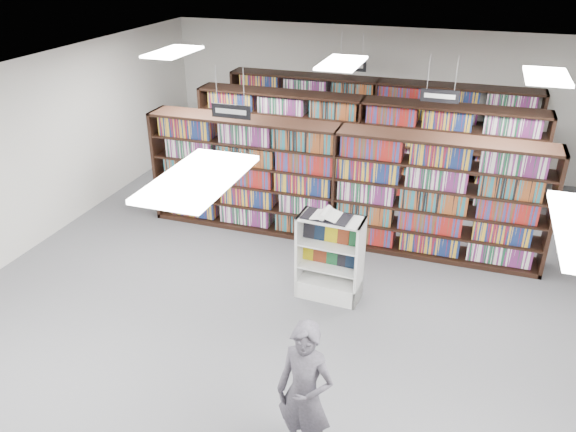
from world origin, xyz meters
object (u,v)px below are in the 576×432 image
(open_book, at_px, (326,215))
(endcap_display, at_px, (330,268))
(bookshelf_row_near, at_px, (337,186))
(shopper, at_px, (305,395))

(open_book, bearing_deg, endcap_display, 28.13)
(bookshelf_row_near, relative_size, endcap_display, 5.25)
(bookshelf_row_near, height_order, shopper, bookshelf_row_near)
(bookshelf_row_near, xyz_separation_m, open_book, (0.28, -1.80, 0.31))
(bookshelf_row_near, bearing_deg, shopper, -79.61)
(bookshelf_row_near, relative_size, open_book, 9.73)
(endcap_display, height_order, open_book, open_book)
(endcap_display, bearing_deg, shopper, -77.57)
(bookshelf_row_near, distance_m, endcap_display, 1.89)
(endcap_display, height_order, shopper, shopper)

